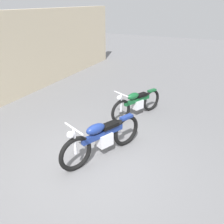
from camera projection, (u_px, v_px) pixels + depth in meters
ground_plane at (93, 165)px, 5.04m from camera, size 40.00×40.00×0.00m
motorcycle_blue at (102, 138)px, 5.15m from camera, size 2.04×1.05×0.98m
motorcycle_green at (136, 103)px, 7.01m from camera, size 1.83×0.98×0.89m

